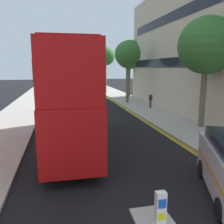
# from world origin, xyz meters

# --- Properties ---
(sidewalk_right) EXTENTS (4.00, 80.00, 0.14)m
(sidewalk_right) POSITION_xyz_m (6.50, 16.00, 0.07)
(sidewalk_right) COLOR #ADA89E
(sidewalk_right) RESTS_ON ground
(sidewalk_left) EXTENTS (4.00, 80.00, 0.14)m
(sidewalk_left) POSITION_xyz_m (-6.50, 16.00, 0.07)
(sidewalk_left) COLOR #ADA89E
(sidewalk_left) RESTS_ON ground
(kerb_line_outer) EXTENTS (0.10, 56.00, 0.01)m
(kerb_line_outer) POSITION_xyz_m (4.40, 14.00, 0.00)
(kerb_line_outer) COLOR yellow
(kerb_line_outer) RESTS_ON ground
(kerb_line_inner) EXTENTS (0.10, 56.00, 0.01)m
(kerb_line_inner) POSITION_xyz_m (4.24, 14.00, 0.00)
(kerb_line_inner) COLOR yellow
(kerb_line_inner) RESTS_ON ground
(keep_left_bollard) EXTENTS (0.36, 0.28, 1.11)m
(keep_left_bollard) POSITION_xyz_m (0.00, 2.57, 0.61)
(keep_left_bollard) COLOR silver
(keep_left_bollard) RESTS_ON traffic_island
(double_decker_bus_away) EXTENTS (2.87, 10.83, 5.64)m
(double_decker_bus_away) POSITION_xyz_m (-2.11, 10.73, 3.03)
(double_decker_bus_away) COLOR #B20F0F
(double_decker_bus_away) RESTS_ON ground
(pedestrian_far) EXTENTS (0.34, 0.22, 1.62)m
(pedestrian_far) POSITION_xyz_m (6.94, 20.99, 0.99)
(pedestrian_far) COLOR #2D2D38
(pedestrian_far) RESTS_ON sidewalk_right
(street_tree_near) EXTENTS (4.02, 4.02, 7.87)m
(street_tree_near) POSITION_xyz_m (7.66, 12.57, 5.96)
(street_tree_near) COLOR #6B6047
(street_tree_near) RESTS_ON sidewalk_right
(street_tree_mid) EXTENTS (3.17, 3.17, 7.81)m
(street_tree_mid) POSITION_xyz_m (5.24, 38.01, 6.30)
(street_tree_mid) COLOR #6B6047
(street_tree_mid) RESTS_ON sidewalk_right
(street_tree_far) EXTENTS (3.16, 3.16, 7.51)m
(street_tree_far) POSITION_xyz_m (5.60, 25.46, 6.00)
(street_tree_far) COLOR #6B6047
(street_tree_far) RESTS_ON sidewalk_right
(street_tree_distant) EXTENTS (4.29, 4.29, 8.36)m
(street_tree_distant) POSITION_xyz_m (7.81, 32.03, 6.33)
(street_tree_distant) COLOR #6B6047
(street_tree_distant) RESTS_ON sidewalk_right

